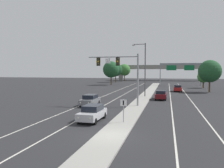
{
  "coord_description": "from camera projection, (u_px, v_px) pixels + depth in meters",
  "views": [
    {
      "loc": [
        4.11,
        -16.81,
        5.06
      ],
      "look_at": [
        -3.2,
        13.68,
        3.2
      ],
      "focal_mm": 37.2,
      "sensor_mm": 36.0,
      "label": 1
    }
  ],
  "objects": [
    {
      "name": "tree_far_left_b",
      "position": [
        125.0,
        70.0,
        109.01
      ],
      "size": [
        5.53,
        5.53,
        8.0
      ],
      "color": "#4C3823",
      "rests_on": "ground"
    },
    {
      "name": "overpass_bridge",
      "position": [
        159.0,
        69.0,
        114.14
      ],
      "size": [
        42.4,
        6.4,
        7.65
      ],
      "color": "gray",
      "rests_on": "ground"
    },
    {
      "name": "car_oncoming_grey",
      "position": [
        90.0,
        100.0,
        33.12
      ],
      "size": [
        1.86,
        4.49,
        1.58
      ],
      "color": "slate",
      "rests_on": "ground"
    },
    {
      "name": "median_sign_post",
      "position": [
        123.0,
        107.0,
        21.88
      ],
      "size": [
        0.6,
        0.1,
        2.2
      ],
      "color": "gray",
      "rests_on": "median_island"
    },
    {
      "name": "car_oncoming_silver",
      "position": [
        92.0,
        113.0,
        23.17
      ],
      "size": [
        1.91,
        4.5,
        1.58
      ],
      "color": "#B7B7BC",
      "rests_on": "ground"
    },
    {
      "name": "highway_sign_gantry",
      "position": [
        180.0,
        67.0,
        77.01
      ],
      "size": [
        13.28,
        0.42,
        7.5
      ],
      "color": "gray",
      "rests_on": "ground"
    },
    {
      "name": "overhead_signal_mast",
      "position": [
        121.0,
        68.0,
        32.52
      ],
      "size": [
        7.25,
        0.44,
        7.2
      ],
      "color": "gray",
      "rests_on": "median_island"
    },
    {
      "name": "tree_far_right_c",
      "position": [
        210.0,
        71.0,
        52.85
      ],
      "size": [
        5.12,
        5.12,
        7.41
      ],
      "color": "#4C3823",
      "rests_on": "ground"
    },
    {
      "name": "car_receding_darkred",
      "position": [
        161.0,
        95.0,
        40.11
      ],
      "size": [
        1.88,
        4.5,
        1.58
      ],
      "color": "#5B0F14",
      "rests_on": "ground"
    },
    {
      "name": "lane_stripe_oncoming_center",
      "position": [
        118.0,
        98.0,
        42.94
      ],
      "size": [
        0.14,
        100.0,
        0.01
      ],
      "primitive_type": "cube",
      "color": "silver",
      "rests_on": "ground"
    },
    {
      "name": "street_lamp_median",
      "position": [
        144.0,
        66.0,
        43.58
      ],
      "size": [
        2.58,
        0.28,
        10.0
      ],
      "color": "#4C4C51",
      "rests_on": "median_island"
    },
    {
      "name": "tree_far_right_a",
      "position": [
        203.0,
        77.0,
        65.91
      ],
      "size": [
        3.43,
        3.43,
        4.96
      ],
      "color": "#4C3823",
      "rests_on": "ground"
    },
    {
      "name": "tree_far_left_c",
      "position": [
        116.0,
        70.0,
        96.65
      ],
      "size": [
        5.63,
        5.63,
        8.15
      ],
      "color": "#4C3823",
      "rests_on": "ground"
    },
    {
      "name": "ground_plane",
      "position": [
        111.0,
        137.0,
        17.58
      ],
      "size": [
        260.0,
        260.0,
        0.0
      ],
      "primitive_type": "plane",
      "color": "#28282B"
    },
    {
      "name": "edge_stripe_right",
      "position": [
        190.0,
        100.0,
        39.99
      ],
      "size": [
        0.14,
        100.0,
        0.01
      ],
      "primitive_type": "cube",
      "color": "silver",
      "rests_on": "ground"
    },
    {
      "name": "median_island",
      "position": [
        139.0,
        103.0,
        35.05
      ],
      "size": [
        2.4,
        110.0,
        0.15
      ],
      "primitive_type": "cube",
      "color": "#9E9B93",
      "rests_on": "ground"
    },
    {
      "name": "edge_stripe_left",
      "position": [
        101.0,
        97.0,
        43.71
      ],
      "size": [
        0.14,
        100.0,
        0.01
      ],
      "primitive_type": "cube",
      "color": "silver",
      "rests_on": "ground"
    },
    {
      "name": "tree_far_left_a",
      "position": [
        111.0,
        69.0,
        79.52
      ],
      "size": [
        5.64,
        5.64,
        8.16
      ],
      "color": "#4C3823",
      "rests_on": "ground"
    },
    {
      "name": "lane_stripe_receding_center",
      "position": [
        171.0,
        99.0,
        40.75
      ],
      "size": [
        0.14,
        100.0,
        0.01
      ],
      "primitive_type": "cube",
      "color": "silver",
      "rests_on": "ground"
    },
    {
      "name": "car_receding_red",
      "position": [
        178.0,
        88.0,
        55.09
      ],
      "size": [
        1.89,
        4.5,
        1.58
      ],
      "color": "maroon",
      "rests_on": "ground"
    }
  ]
}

